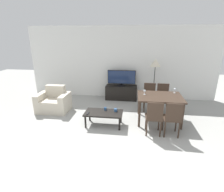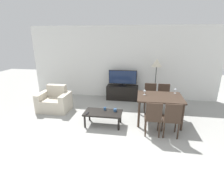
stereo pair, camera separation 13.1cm
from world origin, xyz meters
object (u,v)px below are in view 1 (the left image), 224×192
tv (122,78)px  dining_chair_far (163,96)px  coffee_table (104,114)px  remote_primary (88,113)px  floor_lamp (155,64)px  tv_stand (121,92)px  dining_chair_far_left (149,95)px  dining_table (160,99)px  dining_chair_near (154,116)px  cup_white_near (116,110)px  wine_glass_center (145,91)px  wine_glass_left (175,90)px  armchair (54,102)px  dining_chair_near_right (172,117)px  cup_colored_far (105,109)px

tv → dining_chair_far: tv is taller
coffee_table → remote_primary: bearing=-159.4°
tv → floor_lamp: size_ratio=0.66×
tv_stand → floor_lamp: (1.19, -0.08, 1.11)m
dining_chair_far → dining_chair_far_left: (-0.42, 0.00, 0.00)m
tv_stand → dining_table: bearing=-55.0°
dining_chair_near → cup_white_near: 1.07m
floor_lamp → cup_white_near: 2.51m
remote_primary → wine_glass_center: bearing=25.1°
tv_stand → remote_primary: tv_stand is taller
dining_chair_far → wine_glass_left: size_ratio=6.03×
armchair → dining_chair_far_left: dining_chair_far_left is taller
dining_table → wine_glass_left: (0.45, 0.34, 0.19)m
coffee_table → remote_primary: (-0.39, -0.15, 0.06)m
armchair → dining_chair_far: bearing=8.1°
armchair → dining_chair_near: bearing=-19.7°
dining_table → wine_glass_center: bearing=169.5°
cup_white_near → coffee_table: bearing=-161.3°
dining_chair_far_left → tv_stand: bearing=137.1°
cup_white_near → remote_primary: bearing=-160.2°
armchair → floor_lamp: 3.69m
dining_chair_near_right → floor_lamp: bearing=95.2°
tv → dining_chair_far_left: bearing=-42.8°
dining_table → dining_chair_far_left: size_ratio=1.38×
dining_chair_near_right → dining_chair_far: bearing=90.0°
armchair → dining_chair_near: dining_chair_near is taller
dining_table → dining_chair_far: bearing=75.1°
dining_chair_near → dining_chair_far_left: (0.00, 1.59, 0.00)m
wine_glass_left → cup_white_near: bearing=-157.0°
dining_table → cup_colored_far: size_ratio=15.23×
remote_primary → tv: bearing=73.4°
dining_chair_far_left → cup_white_near: size_ratio=10.08×
wine_glass_left → wine_glass_center: bearing=-163.4°
tv_stand → dining_chair_near: 2.71m
dining_chair_near_right → cup_colored_far: bearing=164.1°
dining_chair_near → dining_chair_far: same height
dining_chair_far → dining_chair_near: bearing=-104.9°
tv → dining_table: bearing=-55.0°
tv → remote_primary: 2.47m
tv_stand → wine_glass_left: (1.65, -1.38, 0.59)m
armchair → cup_colored_far: bearing=-18.9°
dining_chair_far → cup_colored_far: (-1.69, -1.11, -0.08)m
wine_glass_left → wine_glass_center: 0.91m
remote_primary → wine_glass_center: wine_glass_center is taller
dining_table → wine_glass_left: 0.60m
dining_table → cup_white_near: bearing=-163.1°
dining_chair_near → floor_lamp: 2.59m
tv_stand → dining_chair_far: size_ratio=1.35×
cup_white_near → cup_colored_far: size_ratio=1.10×
coffee_table → dining_table: bearing=17.3°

